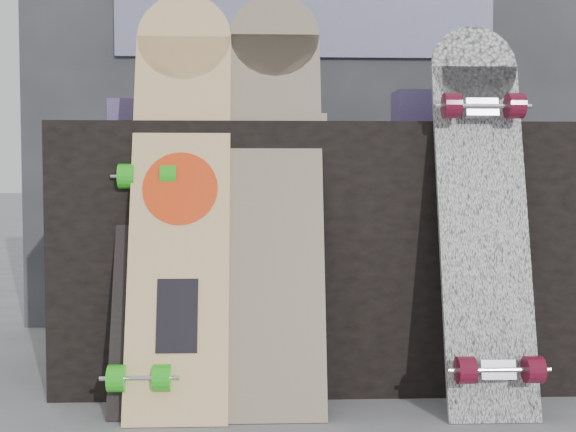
{
  "coord_description": "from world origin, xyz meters",
  "views": [
    {
      "loc": [
        -0.19,
        -1.84,
        0.64
      ],
      "look_at": [
        -0.11,
        0.2,
        0.53
      ],
      "focal_mm": 45.0,
      "sensor_mm": 36.0,
      "label": 1
    }
  ],
  "objects_px": {
    "longboard_celtic": "(276,181)",
    "longboard_cascadia": "(483,208)",
    "longboard_geisha": "(181,183)",
    "skateboard_dark": "(147,258)",
    "vendor_table": "(319,251)"
  },
  "relations": [
    {
      "from": "longboard_celtic",
      "to": "skateboard_dark",
      "type": "xyz_separation_m",
      "value": [
        -0.36,
        -0.03,
        -0.21
      ]
    },
    {
      "from": "longboard_celtic",
      "to": "skateboard_dark",
      "type": "distance_m",
      "value": 0.42
    },
    {
      "from": "vendor_table",
      "to": "longboard_geisha",
      "type": "relative_size",
      "value": 1.35
    },
    {
      "from": "vendor_table",
      "to": "skateboard_dark",
      "type": "relative_size",
      "value": 1.96
    },
    {
      "from": "vendor_table",
      "to": "skateboard_dark",
      "type": "bearing_deg",
      "value": -145.92
    },
    {
      "from": "longboard_geisha",
      "to": "longboard_celtic",
      "type": "height_order",
      "value": "longboard_celtic"
    },
    {
      "from": "vendor_table",
      "to": "longboard_geisha",
      "type": "xyz_separation_m",
      "value": [
        -0.41,
        -0.33,
        0.22
      ]
    },
    {
      "from": "longboard_cascadia",
      "to": "vendor_table",
      "type": "bearing_deg",
      "value": 136.82
    },
    {
      "from": "longboard_geisha",
      "to": "longboard_celtic",
      "type": "xyz_separation_m",
      "value": [
        0.26,
        0.02,
        0.01
      ]
    },
    {
      "from": "vendor_table",
      "to": "longboard_geisha",
      "type": "distance_m",
      "value": 0.58
    },
    {
      "from": "longboard_geisha",
      "to": "longboard_cascadia",
      "type": "distance_m",
      "value": 0.84
    },
    {
      "from": "longboard_celtic",
      "to": "skateboard_dark",
      "type": "bearing_deg",
      "value": -175.92
    },
    {
      "from": "longboard_celtic",
      "to": "longboard_cascadia",
      "type": "distance_m",
      "value": 0.58
    },
    {
      "from": "longboard_celtic",
      "to": "vendor_table",
      "type": "bearing_deg",
      "value": 64.74
    },
    {
      "from": "longboard_geisha",
      "to": "skateboard_dark",
      "type": "relative_size",
      "value": 1.45
    }
  ]
}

